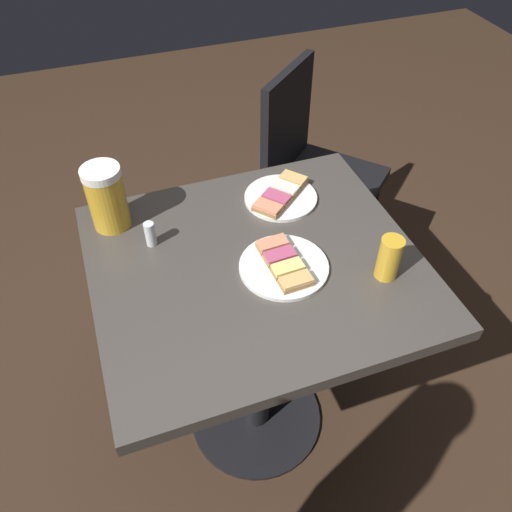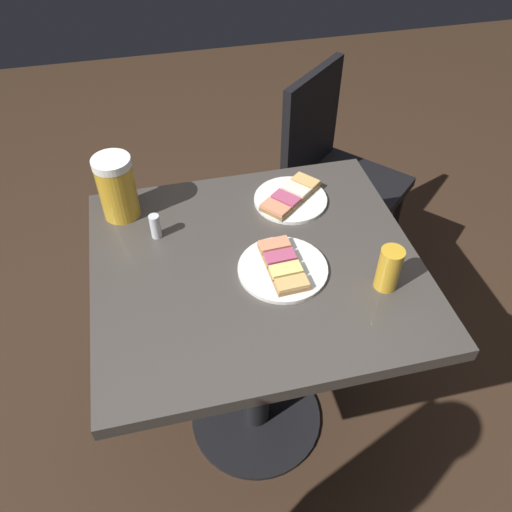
# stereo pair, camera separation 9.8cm
# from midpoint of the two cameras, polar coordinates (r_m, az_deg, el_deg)

# --- Properties ---
(ground_plane) EXTENTS (6.00, 6.00, 0.00)m
(ground_plane) POSITION_cam_midpoint_polar(r_m,az_deg,el_deg) (1.88, 1.56, -17.26)
(ground_plane) COLOR #382619
(cafe_table) EXTENTS (0.79, 0.71, 0.77)m
(cafe_table) POSITION_cam_midpoint_polar(r_m,az_deg,el_deg) (1.38, 2.05, -5.61)
(cafe_table) COLOR black
(cafe_table) RESTS_ON ground_plane
(plate_near) EXTENTS (0.21, 0.21, 0.03)m
(plate_near) POSITION_cam_midpoint_polar(r_m,az_deg,el_deg) (1.23, 5.24, -1.34)
(plate_near) COLOR white
(plate_near) RESTS_ON cafe_table
(plate_far) EXTENTS (0.20, 0.20, 0.03)m
(plate_far) POSITION_cam_midpoint_polar(r_m,az_deg,el_deg) (1.43, 5.80, 6.28)
(plate_far) COLOR white
(plate_far) RESTS_ON cafe_table
(beer_mug) EXTENTS (0.10, 0.16, 0.17)m
(beer_mug) POSITION_cam_midpoint_polar(r_m,az_deg,el_deg) (1.37, -13.06, 7.37)
(beer_mug) COLOR gold
(beer_mug) RESTS_ON cafe_table
(beer_glass_small) EXTENTS (0.05, 0.05, 0.11)m
(beer_glass_small) POSITION_cam_midpoint_polar(r_m,az_deg,el_deg) (1.21, 16.64, -1.44)
(beer_glass_small) COLOR gold
(beer_glass_small) RESTS_ON cafe_table
(salt_shaker) EXTENTS (0.03, 0.03, 0.07)m
(salt_shaker) POSITION_cam_midpoint_polar(r_m,az_deg,el_deg) (1.31, -8.90, 3.16)
(salt_shaker) COLOR silver
(salt_shaker) RESTS_ON cafe_table
(cafe_chair) EXTENTS (0.54, 0.54, 0.89)m
(cafe_chair) POSITION_cam_midpoint_polar(r_m,az_deg,el_deg) (1.96, 9.81, 8.91)
(cafe_chair) COLOR black
(cafe_chair) RESTS_ON ground_plane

